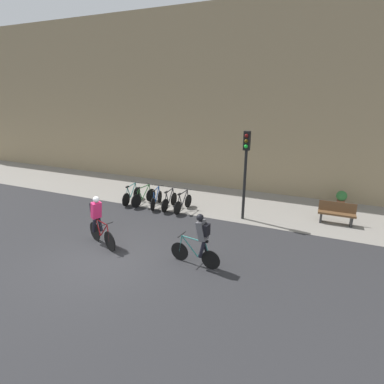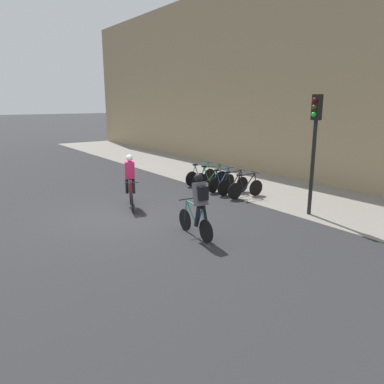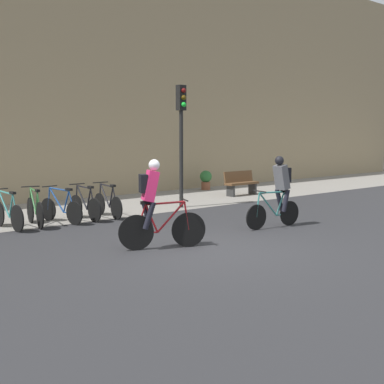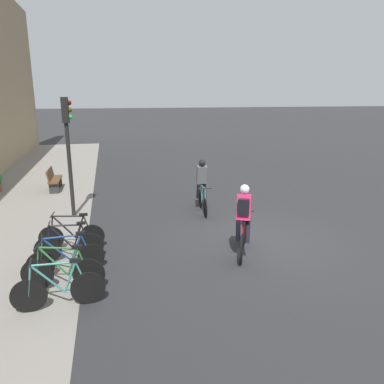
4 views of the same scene
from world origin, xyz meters
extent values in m
plane|color=#2B2B2D|center=(0.00, 0.00, 0.00)|extent=(200.00, 200.00, 0.00)
cylinder|color=black|center=(-0.17, 0.50, 0.36)|extent=(0.67, 0.31, 0.71)
cylinder|color=black|center=(-1.17, 0.93, 0.36)|extent=(0.67, 0.31, 0.71)
cylinder|color=maroon|center=(-0.51, 0.64, 0.64)|extent=(0.56, 0.27, 0.63)
cylinder|color=maroon|center=(-0.88, 0.80, 0.62)|extent=(0.27, 0.15, 0.58)
cylinder|color=maroon|center=(-0.62, 0.69, 0.92)|extent=(0.75, 0.35, 0.07)
cylinder|color=maroon|center=(-0.97, 0.84, 0.35)|extent=(0.41, 0.20, 0.05)
cylinder|color=maroon|center=(-1.08, 0.89, 0.63)|extent=(0.22, 0.12, 0.56)
cylinder|color=maroon|center=(-0.21, 0.52, 0.65)|extent=(0.13, 0.08, 0.59)
cylinder|color=black|center=(-0.25, 0.53, 0.98)|extent=(0.21, 0.43, 0.03)
cube|color=black|center=(-0.99, 0.85, 0.95)|extent=(0.22, 0.15, 0.06)
cube|color=#E52866|center=(-0.90, 0.81, 1.28)|extent=(0.42, 0.42, 0.63)
sphere|color=silver|center=(-0.82, 0.78, 1.69)|extent=(0.29, 0.29, 0.22)
cylinder|color=black|center=(-0.99, 0.73, 0.70)|extent=(0.30, 0.21, 0.56)
cylinder|color=black|center=(-0.90, 0.93, 0.70)|extent=(0.26, 0.20, 0.56)
cube|color=black|center=(-1.03, 0.86, 1.33)|extent=(0.23, 0.29, 0.36)
cylinder|color=black|center=(2.27, 0.90, 0.31)|extent=(0.62, 0.09, 0.61)
cylinder|color=black|center=(3.37, 0.80, 0.31)|extent=(0.62, 0.09, 0.61)
cylinder|color=teal|center=(2.64, 0.86, 0.59)|extent=(0.60, 0.10, 0.62)
cylinder|color=teal|center=(3.05, 0.83, 0.57)|extent=(0.28, 0.07, 0.58)
cylinder|color=teal|center=(2.76, 0.85, 0.87)|extent=(0.82, 0.12, 0.07)
cylinder|color=teal|center=(3.15, 0.82, 0.30)|extent=(0.44, 0.07, 0.05)
cylinder|color=teal|center=(3.27, 0.81, 0.58)|extent=(0.23, 0.05, 0.56)
cylinder|color=teal|center=(2.31, 0.90, 0.60)|extent=(0.13, 0.05, 0.59)
cylinder|color=black|center=(2.35, 0.89, 0.93)|extent=(0.07, 0.46, 0.03)
cube|color=black|center=(3.17, 0.81, 0.90)|extent=(0.21, 0.10, 0.06)
cube|color=#5B5B60|center=(3.07, 0.82, 1.23)|extent=(0.35, 0.35, 0.63)
sphere|color=black|center=(2.99, 0.83, 1.64)|extent=(0.24, 0.24, 0.22)
cylinder|color=black|center=(3.13, 0.93, 0.65)|extent=(0.28, 0.14, 0.56)
cylinder|color=black|center=(3.11, 0.71, 0.65)|extent=(0.25, 0.13, 0.56)
cube|color=black|center=(3.21, 0.81, 1.28)|extent=(0.16, 0.27, 0.36)
cylinder|color=black|center=(-2.25, 5.35, 0.32)|extent=(0.07, 0.64, 0.64)
cylinder|color=black|center=(-2.19, 4.32, 0.32)|extent=(0.07, 0.64, 0.64)
cylinder|color=teal|center=(-2.23, 5.00, 0.60)|extent=(0.07, 0.57, 0.62)
cylinder|color=teal|center=(-2.21, 4.62, 0.59)|extent=(0.06, 0.26, 0.58)
cylinder|color=teal|center=(-2.22, 4.89, 0.88)|extent=(0.08, 0.76, 0.07)
cylinder|color=teal|center=(-2.20, 4.53, 0.31)|extent=(0.06, 0.41, 0.05)
cylinder|color=teal|center=(-2.19, 4.42, 0.59)|extent=(0.04, 0.22, 0.56)
cylinder|color=teal|center=(-2.25, 5.31, 0.61)|extent=(0.04, 0.12, 0.59)
cylinder|color=black|center=(-2.24, 5.27, 0.94)|extent=(0.46, 0.05, 0.03)
cube|color=black|center=(-2.20, 4.51, 0.91)|extent=(0.09, 0.20, 0.06)
cylinder|color=black|center=(-1.42, 5.34, 0.33)|extent=(0.16, 0.65, 0.66)
cylinder|color=black|center=(-1.62, 4.33, 0.33)|extent=(0.16, 0.65, 0.66)
cylinder|color=#2D6B33|center=(-1.49, 5.00, 0.61)|extent=(0.15, 0.56, 0.62)
cylinder|color=#2D6B33|center=(-1.56, 4.63, 0.60)|extent=(0.09, 0.27, 0.58)
cylinder|color=#2D6B33|center=(-1.51, 4.89, 0.89)|extent=(0.19, 0.75, 0.07)
cylinder|color=#2D6B33|center=(-1.58, 4.54, 0.32)|extent=(0.11, 0.41, 0.05)
cylinder|color=#2D6B33|center=(-1.60, 4.42, 0.60)|extent=(0.07, 0.22, 0.56)
cylinder|color=#2D6B33|center=(-1.43, 5.30, 0.62)|extent=(0.06, 0.12, 0.59)
cylinder|color=black|center=(-1.44, 5.26, 0.95)|extent=(0.46, 0.12, 0.03)
cube|color=black|center=(-1.59, 4.52, 0.92)|extent=(0.12, 0.21, 0.06)
cylinder|color=black|center=(-0.93, 5.35, 0.30)|extent=(0.15, 0.60, 0.60)
cylinder|color=black|center=(-0.72, 4.32, 0.30)|extent=(0.15, 0.60, 0.60)
cylinder|color=#1E478C|center=(-0.86, 5.00, 0.58)|extent=(0.15, 0.58, 0.62)
cylinder|color=#1E478C|center=(-0.78, 4.62, 0.57)|extent=(0.09, 0.27, 0.58)
cylinder|color=#1E478C|center=(-0.83, 4.89, 0.87)|extent=(0.20, 0.78, 0.07)
cylinder|color=#1E478C|center=(-0.76, 4.52, 0.29)|extent=(0.12, 0.42, 0.05)
cylinder|color=#1E478C|center=(-0.74, 4.41, 0.58)|extent=(0.08, 0.22, 0.56)
cylinder|color=#1E478C|center=(-0.92, 5.31, 0.59)|extent=(0.06, 0.12, 0.59)
cylinder|color=black|center=(-0.91, 5.27, 0.92)|extent=(0.46, 0.12, 0.03)
cube|color=black|center=(-0.75, 4.50, 0.89)|extent=(0.12, 0.21, 0.06)
cylinder|color=black|center=(-0.13, 5.31, 0.31)|extent=(0.05, 0.63, 0.63)
cylinder|color=black|center=(-0.12, 4.36, 0.31)|extent=(0.05, 0.63, 0.63)
cylinder|color=black|center=(-0.13, 4.99, 0.60)|extent=(0.05, 0.53, 0.62)
cylinder|color=black|center=(-0.12, 4.64, 0.58)|extent=(0.04, 0.25, 0.58)
cylinder|color=black|center=(-0.13, 4.88, 0.88)|extent=(0.05, 0.71, 0.07)
cylinder|color=black|center=(-0.12, 4.55, 0.31)|extent=(0.04, 0.38, 0.05)
cylinder|color=black|center=(-0.12, 4.44, 0.59)|extent=(0.04, 0.20, 0.56)
cylinder|color=black|center=(-0.13, 5.28, 0.60)|extent=(0.04, 0.11, 0.58)
cylinder|color=black|center=(-0.13, 5.24, 0.93)|extent=(0.46, 0.04, 0.03)
cube|color=black|center=(-0.12, 4.53, 0.90)|extent=(0.08, 0.20, 0.06)
cylinder|color=black|center=(0.61, 5.34, 0.31)|extent=(0.08, 0.62, 0.62)
cylinder|color=black|center=(0.53, 4.33, 0.31)|extent=(0.08, 0.62, 0.62)
cylinder|color=black|center=(0.58, 5.00, 0.59)|extent=(0.08, 0.56, 0.62)
cylinder|color=black|center=(0.56, 4.63, 0.58)|extent=(0.06, 0.26, 0.58)
cylinder|color=black|center=(0.58, 4.89, 0.87)|extent=(0.10, 0.75, 0.07)
cylinder|color=black|center=(0.55, 4.53, 0.30)|extent=(0.06, 0.41, 0.05)
cylinder|color=black|center=(0.54, 4.42, 0.58)|extent=(0.05, 0.21, 0.56)
cylinder|color=black|center=(0.61, 5.30, 0.60)|extent=(0.05, 0.12, 0.58)
cylinder|color=black|center=(0.61, 5.26, 0.93)|extent=(0.46, 0.06, 0.03)
cube|color=black|center=(0.55, 4.51, 0.90)|extent=(0.10, 0.21, 0.06)
cylinder|color=black|center=(3.32, 5.02, 1.87)|extent=(0.12, 0.12, 3.74)
cube|color=black|center=(3.32, 5.02, 3.36)|extent=(0.26, 0.20, 0.76)
sphere|color=#590C0C|center=(3.32, 4.89, 3.57)|extent=(0.15, 0.15, 0.15)
sphere|color=#4C380A|center=(3.32, 4.89, 3.36)|extent=(0.15, 0.15, 0.15)
sphere|color=green|center=(3.32, 4.89, 3.15)|extent=(0.15, 0.15, 0.15)
cube|color=brown|center=(6.99, 6.00, 0.45)|extent=(1.43, 0.40, 0.08)
cube|color=brown|center=(6.99, 6.18, 0.69)|extent=(1.43, 0.12, 0.40)
cube|color=#2D2D2D|center=(6.42, 6.00, 0.23)|extent=(0.08, 0.36, 0.45)
cube|color=#2D2D2D|center=(7.56, 6.00, 0.23)|extent=(0.08, 0.36, 0.45)
camera|label=1|loc=(5.99, -6.80, 5.14)|focal=28.00mm
camera|label=2|loc=(10.49, -4.76, 3.54)|focal=35.00mm
camera|label=3|loc=(-7.04, -7.69, 2.34)|focal=50.00mm
camera|label=4|loc=(-8.74, 3.81, 3.82)|focal=35.00mm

